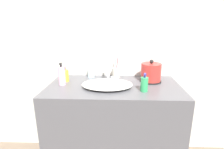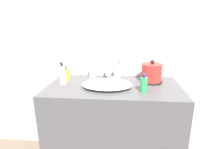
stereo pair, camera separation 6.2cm
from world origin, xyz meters
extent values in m
cube|color=beige|center=(0.00, 0.64, 1.30)|extent=(6.00, 0.04, 2.60)
cube|color=#4C4C51|center=(0.00, 0.31, 0.43)|extent=(1.17, 0.62, 0.87)
ellipsoid|color=silver|center=(-0.06, 0.26, 0.89)|extent=(0.44, 0.31, 0.05)
cylinder|color=silver|center=(-0.06, 0.45, 0.98)|extent=(0.02, 0.02, 0.22)
cylinder|color=silver|center=(-0.06, 0.37, 1.08)|extent=(0.02, 0.16, 0.02)
cylinder|color=silver|center=(-0.02, 0.45, 0.89)|extent=(0.02, 0.02, 0.04)
cylinder|color=black|center=(0.34, 0.43, 0.87)|extent=(0.20, 0.20, 0.01)
cylinder|color=#B22D28|center=(0.34, 0.43, 0.95)|extent=(0.19, 0.19, 0.17)
sphere|color=black|center=(0.34, 0.43, 1.06)|extent=(0.04, 0.04, 0.04)
cylinder|color=#B7B2A8|center=(0.01, 0.55, 0.92)|extent=(0.08, 0.08, 0.10)
cylinder|color=white|center=(0.00, 0.55, 0.98)|extent=(0.01, 0.02, 0.15)
cylinder|color=#338CE0|center=(0.01, 0.56, 0.99)|extent=(0.02, 0.01, 0.17)
cylinder|color=#E5333F|center=(0.02, 0.56, 1.00)|extent=(0.03, 0.03, 0.18)
cylinder|color=#EAA8C6|center=(-0.46, 0.31, 0.95)|extent=(0.06, 0.06, 0.17)
cylinder|color=black|center=(-0.46, 0.31, 1.04)|extent=(0.02, 0.02, 0.02)
cube|color=black|center=(-0.46, 0.30, 1.06)|extent=(0.02, 0.03, 0.01)
cylinder|color=#2D9956|center=(0.25, 0.18, 0.93)|extent=(0.06, 0.06, 0.12)
cylinder|color=#333399|center=(0.25, 0.18, 1.00)|extent=(0.02, 0.02, 0.02)
cube|color=#333399|center=(0.25, 0.17, 1.01)|extent=(0.01, 0.03, 0.01)
cylinder|color=gold|center=(-0.47, 0.41, 0.92)|extent=(0.07, 0.07, 0.11)
cylinder|color=black|center=(-0.47, 0.41, 0.99)|extent=(0.02, 0.02, 0.02)
cube|color=black|center=(-0.47, 0.40, 1.01)|extent=(0.02, 0.04, 0.01)
cylinder|color=silver|center=(-0.24, 0.55, 0.92)|extent=(0.07, 0.07, 0.10)
cylinder|color=white|center=(-0.24, 0.55, 0.98)|extent=(0.02, 0.02, 0.02)
cone|color=white|center=(-0.24, 0.55, 1.00)|extent=(0.03, 0.03, 0.02)
camera|label=1|loc=(0.04, -1.15, 1.39)|focal=28.00mm
camera|label=2|loc=(0.10, -1.15, 1.39)|focal=28.00mm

